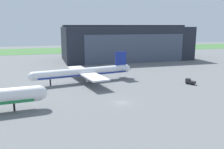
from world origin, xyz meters
TOP-DOWN VIEW (x-y plane):
  - ground_plane at (0.00, 0.00)m, footprint 440.00×440.00m
  - grass_field_strip at (0.00, 163.13)m, footprint 440.00×56.00m
  - maintenance_hangar at (33.42, 90.28)m, footprint 84.16×36.81m
  - airliner_far_right at (-6.05, 30.15)m, footprint 42.74×33.55m
  - pushback_tractor at (33.33, 14.63)m, footprint 3.23×4.12m

SIDE VIEW (x-z plane):
  - ground_plane at x=0.00m, z-range 0.00..0.00m
  - grass_field_strip at x=0.00m, z-range 0.00..0.08m
  - pushback_tractor at x=33.33m, z-range -0.02..2.15m
  - airliner_far_right at x=-6.05m, z-range -1.79..9.90m
  - maintenance_hangar at x=33.42m, z-range -0.46..22.61m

